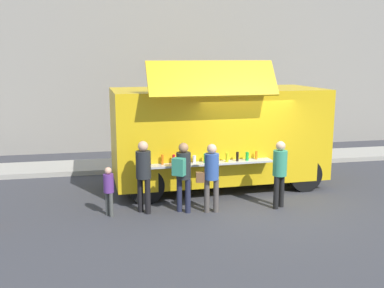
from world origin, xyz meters
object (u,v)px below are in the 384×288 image
object	(u,v)px
food_truck_main	(218,133)
customer_extra_browsing	(280,168)
child_near_queue	(109,187)
customer_front_ordering	(211,172)
customer_rear_waiting	(143,170)
customer_mid_with_backpack	(183,170)
trash_bin	(300,148)

from	to	relation	value
food_truck_main	customer_extra_browsing	distance (m)	2.41
customer_extra_browsing	child_near_queue	bearing A→B (deg)	55.01
child_near_queue	customer_front_ordering	bearing A→B (deg)	-37.58
food_truck_main	customer_extra_browsing	world-z (taller)	food_truck_main
food_truck_main	customer_extra_browsing	size ratio (longest dim) A/B	3.54
customer_front_ordering	customer_rear_waiting	distance (m)	1.56
food_truck_main	child_near_queue	distance (m)	3.68
customer_rear_waiting	customer_mid_with_backpack	bearing A→B (deg)	-54.18
trash_bin	customer_front_ordering	size ratio (longest dim) A/B	0.56
customer_mid_with_backpack	customer_rear_waiting	world-z (taller)	customer_rear_waiting
trash_bin	customer_mid_with_backpack	bearing A→B (deg)	-138.90
customer_rear_waiting	child_near_queue	xyz separation A→B (m)	(-0.80, -0.05, -0.33)
customer_mid_with_backpack	customer_rear_waiting	size ratio (longest dim) A/B	0.97
customer_front_ordering	customer_mid_with_backpack	bearing A→B (deg)	89.54
trash_bin	customer_rear_waiting	size ratio (longest dim) A/B	0.54
food_truck_main	trash_bin	distance (m)	4.42
customer_front_ordering	child_near_queue	world-z (taller)	customer_front_ordering
customer_mid_with_backpack	child_near_queue	xyz separation A→B (m)	(-1.69, 0.12, -0.33)
food_truck_main	customer_front_ordering	bearing A→B (deg)	-110.64
food_truck_main	customer_rear_waiting	xyz separation A→B (m)	(-2.24, -1.84, -0.48)
customer_mid_with_backpack	child_near_queue	world-z (taller)	customer_mid_with_backpack
food_truck_main	child_near_queue	world-z (taller)	food_truck_main
customer_rear_waiting	customer_extra_browsing	distance (m)	3.22
customer_rear_waiting	child_near_queue	distance (m)	0.87
customer_front_ordering	customer_extra_browsing	xyz separation A→B (m)	(1.68, -0.03, 0.01)
trash_bin	customer_mid_with_backpack	distance (m)	6.61
customer_rear_waiting	customer_front_ordering	bearing A→B (deg)	-53.40
customer_front_ordering	child_near_queue	bearing A→B (deg)	93.17
food_truck_main	customer_rear_waiting	world-z (taller)	food_truck_main
customer_rear_waiting	child_near_queue	size ratio (longest dim) A/B	1.49
customer_mid_with_backpack	child_near_queue	size ratio (longest dim) A/B	1.44
customer_extra_browsing	food_truck_main	bearing A→B (deg)	-7.20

